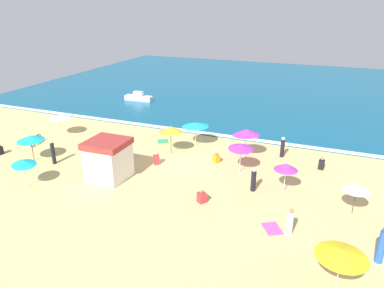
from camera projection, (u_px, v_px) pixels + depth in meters
ground_plane at (173, 159)px, 27.87m from camera, size 60.00×60.00×0.00m
ocean_water at (253, 86)px, 51.99m from camera, size 60.00×44.00×0.10m
wave_breaker_foam at (201, 133)px, 33.26m from camera, size 57.00×0.70×0.01m
lifeguard_cabana at (108, 159)px, 24.41m from camera, size 2.67×2.62×2.79m
beach_umbrella_0 at (60, 117)px, 32.15m from camera, size 2.51×2.50×2.02m
beach_umbrella_1 at (171, 129)px, 28.23m from camera, size 2.32×2.33×2.33m
beach_umbrella_2 at (196, 125)px, 29.87m from camera, size 3.01×3.01×2.10m
beach_umbrella_3 at (342, 253)px, 14.34m from camera, size 2.82×2.82×2.26m
beach_umbrella_4 at (30, 138)px, 26.99m from camera, size 2.44×2.45×2.08m
beach_umbrella_5 at (24, 163)px, 23.19m from camera, size 2.09×2.07×1.96m
beach_umbrella_6 at (241, 147)px, 25.04m from camera, size 2.48×2.48×2.20m
beach_umbrella_7 at (246, 132)px, 27.45m from camera, size 2.99×2.98×2.43m
beach_umbrella_8 at (357, 188)px, 20.12m from camera, size 2.20×2.20×1.93m
beach_umbrella_9 at (286, 167)px, 22.49m from camera, size 1.89×1.89×2.00m
parked_bicycle at (36, 140)px, 30.71m from camera, size 0.53×1.77×0.76m
beachgoer_0 at (290, 222)px, 18.64m from camera, size 0.43×0.43×1.54m
beachgoer_1 at (321, 164)px, 26.08m from camera, size 0.43×0.43×0.96m
beachgoer_2 at (156, 159)px, 26.91m from camera, size 0.58×0.58×0.98m
beachgoer_3 at (216, 158)px, 27.25m from camera, size 0.61×0.61×0.80m
beachgoer_4 at (282, 147)px, 28.03m from camera, size 0.41×0.41×1.67m
beachgoer_5 at (202, 197)px, 21.80m from camera, size 0.65×0.65×0.83m
beachgoer_7 at (253, 180)px, 22.98m from camera, size 0.46×0.46×1.60m
beachgoer_8 at (382, 246)px, 16.56m from camera, size 0.51×0.51×1.92m
beachgoer_9 at (53, 152)px, 26.81m from camera, size 0.35×0.35×1.88m
beachgoer_10 at (0, 150)px, 28.66m from camera, size 0.54×0.54×0.85m
beach_towel_0 at (272, 229)px, 19.35m from camera, size 1.37×1.48×0.01m
beach_towel_1 at (163, 141)px, 31.43m from camera, size 1.31×1.34×0.01m
small_boat_0 at (139, 97)px, 44.04m from camera, size 3.49×1.13×1.12m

